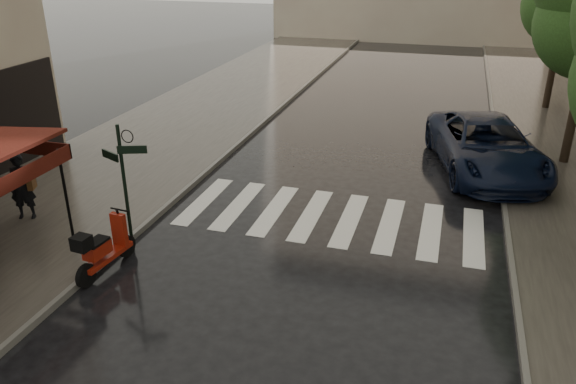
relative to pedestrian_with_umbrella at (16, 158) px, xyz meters
The scene contains 9 objects.
ground 6.03m from the pedestrian_with_umbrella, 37.37° to the right, with size 120.00×120.00×0.00m, color black.
sidewalk_near 8.68m from the pedestrian_with_umbrella, 89.47° to the left, with size 6.00×60.00×0.12m, color #38332D.
curb_near 9.22m from the pedestrian_with_umbrella, 69.80° to the left, with size 0.12×60.00×0.16m, color #595651.
curb_far 14.83m from the pedestrian_with_umbrella, 35.25° to the left, with size 0.12×60.00×0.16m, color #595651.
crosswalk 8.15m from the pedestrian_with_umbrella, 18.33° to the left, with size 7.85×3.20×0.01m.
signpost 3.42m from the pedestrian_with_umbrella, ahead, with size 1.17×0.29×3.10m.
pedestrian_with_umbrella is the anchor object (origin of this frame).
scooter 3.92m from the pedestrian_with_umbrella, 25.29° to the right, with size 0.58×1.90×1.25m.
parked_car 13.60m from the pedestrian_with_umbrella, 31.94° to the left, with size 2.80×6.08×1.69m, color black.
Camera 1 is at (5.72, -7.19, 6.72)m, focal length 35.00 mm.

